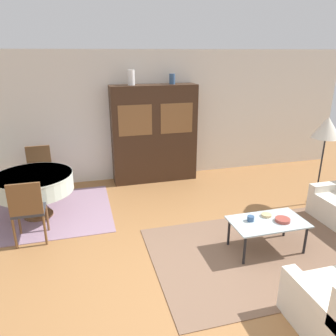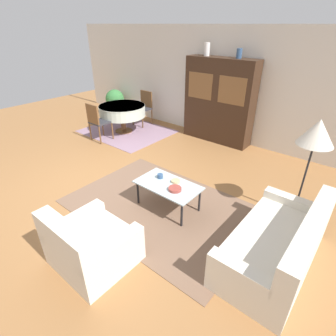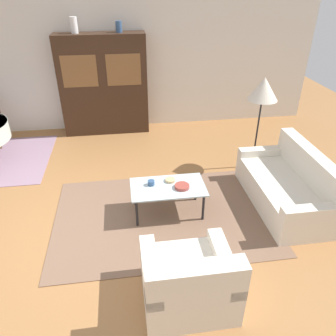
{
  "view_description": "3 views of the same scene",
  "coord_description": "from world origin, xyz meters",
  "px_view_note": "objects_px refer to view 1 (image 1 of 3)",
  "views": [
    {
      "loc": [
        -1.05,
        -3.21,
        2.65
      ],
      "look_at": [
        0.2,
        1.4,
        0.95
      ],
      "focal_mm": 35.0,
      "sensor_mm": 36.0,
      "label": 1
    },
    {
      "loc": [
        3.58,
        -2.44,
        2.7
      ],
      "look_at": [
        1.33,
        0.29,
        0.75
      ],
      "focal_mm": 28.0,
      "sensor_mm": 36.0,
      "label": 2
    },
    {
      "loc": [
        0.79,
        -3.45,
        3.0
      ],
      "look_at": [
        1.33,
        0.29,
        0.75
      ],
      "focal_mm": 35.0,
      "sensor_mm": 36.0,
      "label": 3
    }
  ],
  "objects_px": {
    "coffee_table": "(268,224)",
    "vase_tall": "(131,78)",
    "display_cabinet": "(154,134)",
    "vase_short": "(172,79)",
    "floor_lamp": "(327,130)",
    "bowl_small": "(266,215)",
    "dining_table": "(34,183)",
    "bowl": "(283,220)",
    "cup": "(251,218)",
    "dining_chair_near": "(28,208)",
    "dining_chair_far": "(39,169)"
  },
  "relations": [
    {
      "from": "coffee_table",
      "to": "cup",
      "type": "relative_size",
      "value": 10.96
    },
    {
      "from": "coffee_table",
      "to": "floor_lamp",
      "type": "relative_size",
      "value": 0.65
    },
    {
      "from": "dining_table",
      "to": "vase_tall",
      "type": "height_order",
      "value": "vase_tall"
    },
    {
      "from": "floor_lamp",
      "to": "vase_short",
      "type": "distance_m",
      "value": 3.05
    },
    {
      "from": "coffee_table",
      "to": "bowl_small",
      "type": "height_order",
      "value": "bowl_small"
    },
    {
      "from": "bowl",
      "to": "bowl_small",
      "type": "relative_size",
      "value": 1.43
    },
    {
      "from": "dining_chair_far",
      "to": "bowl_small",
      "type": "bearing_deg",
      "value": 141.1
    },
    {
      "from": "bowl",
      "to": "display_cabinet",
      "type": "bearing_deg",
      "value": 109.13
    },
    {
      "from": "bowl_small",
      "to": "floor_lamp",
      "type": "bearing_deg",
      "value": 30.58
    },
    {
      "from": "coffee_table",
      "to": "bowl",
      "type": "bearing_deg",
      "value": -17.66
    },
    {
      "from": "dining_chair_far",
      "to": "vase_short",
      "type": "relative_size",
      "value": 4.72
    },
    {
      "from": "display_cabinet",
      "to": "dining_chair_far",
      "type": "relative_size",
      "value": 2.09
    },
    {
      "from": "display_cabinet",
      "to": "vase_short",
      "type": "relative_size",
      "value": 9.89
    },
    {
      "from": "cup",
      "to": "dining_chair_near",
      "type": "bearing_deg",
      "value": 161.65
    },
    {
      "from": "coffee_table",
      "to": "display_cabinet",
      "type": "distance_m",
      "value": 3.25
    },
    {
      "from": "dining_table",
      "to": "vase_tall",
      "type": "xyz_separation_m",
      "value": [
        1.86,
        1.16,
        1.57
      ]
    },
    {
      "from": "display_cabinet",
      "to": "vase_short",
      "type": "xyz_separation_m",
      "value": [
        0.39,
        0.0,
        1.12
      ]
    },
    {
      "from": "dining_chair_near",
      "to": "bowl_small",
      "type": "bearing_deg",
      "value": -15.9
    },
    {
      "from": "floor_lamp",
      "to": "bowl",
      "type": "relative_size",
      "value": 7.91
    },
    {
      "from": "display_cabinet",
      "to": "floor_lamp",
      "type": "distance_m",
      "value": 3.27
    },
    {
      "from": "dining_chair_near",
      "to": "bowl",
      "type": "height_order",
      "value": "dining_chair_near"
    },
    {
      "from": "cup",
      "to": "vase_tall",
      "type": "xyz_separation_m",
      "value": [
        -1.11,
        3.0,
        1.69
      ]
    },
    {
      "from": "bowl_small",
      "to": "vase_tall",
      "type": "height_order",
      "value": "vase_tall"
    },
    {
      "from": "dining_chair_near",
      "to": "bowl_small",
      "type": "relative_size",
      "value": 6.81
    },
    {
      "from": "dining_chair_far",
      "to": "cup",
      "type": "distance_m",
      "value": 4.01
    },
    {
      "from": "floor_lamp",
      "to": "bowl",
      "type": "xyz_separation_m",
      "value": [
        -1.51,
        -1.16,
        -0.91
      ]
    },
    {
      "from": "dining_chair_far",
      "to": "floor_lamp",
      "type": "height_order",
      "value": "floor_lamp"
    },
    {
      "from": "bowl_small",
      "to": "dining_chair_far",
      "type": "bearing_deg",
      "value": 141.1
    },
    {
      "from": "dining_table",
      "to": "floor_lamp",
      "type": "bearing_deg",
      "value": -9.33
    },
    {
      "from": "floor_lamp",
      "to": "vase_tall",
      "type": "distance_m",
      "value": 3.7
    },
    {
      "from": "bowl_small",
      "to": "vase_short",
      "type": "xyz_separation_m",
      "value": [
        -0.56,
        2.94,
        1.66
      ]
    },
    {
      "from": "dining_table",
      "to": "dining_chair_near",
      "type": "height_order",
      "value": "dining_chair_near"
    },
    {
      "from": "display_cabinet",
      "to": "dining_chair_near",
      "type": "xyz_separation_m",
      "value": [
        -2.3,
        -2.01,
        -0.45
      ]
    },
    {
      "from": "coffee_table",
      "to": "display_cabinet",
      "type": "height_order",
      "value": "display_cabinet"
    },
    {
      "from": "coffee_table",
      "to": "dining_table",
      "type": "height_order",
      "value": "dining_table"
    },
    {
      "from": "coffee_table",
      "to": "display_cabinet",
      "type": "relative_size",
      "value": 0.51
    },
    {
      "from": "cup",
      "to": "vase_short",
      "type": "height_order",
      "value": "vase_short"
    },
    {
      "from": "dining_table",
      "to": "vase_tall",
      "type": "bearing_deg",
      "value": 31.93
    },
    {
      "from": "display_cabinet",
      "to": "bowl_small",
      "type": "bearing_deg",
      "value": -72.08
    },
    {
      "from": "floor_lamp",
      "to": "vase_short",
      "type": "xyz_separation_m",
      "value": [
        -2.2,
        1.97,
        0.74
      ]
    },
    {
      "from": "coffee_table",
      "to": "cup",
      "type": "xyz_separation_m",
      "value": [
        -0.23,
        0.07,
        0.08
      ]
    },
    {
      "from": "dining_chair_far",
      "to": "vase_tall",
      "type": "xyz_separation_m",
      "value": [
        1.86,
        0.31,
        1.61
      ]
    },
    {
      "from": "floor_lamp",
      "to": "dining_table",
      "type": "bearing_deg",
      "value": 170.67
    },
    {
      "from": "dining_chair_near",
      "to": "vase_short",
      "type": "distance_m",
      "value": 3.71
    },
    {
      "from": "display_cabinet",
      "to": "dining_chair_near",
      "type": "height_order",
      "value": "display_cabinet"
    },
    {
      "from": "dining_table",
      "to": "floor_lamp",
      "type": "distance_m",
      "value": 5.02
    },
    {
      "from": "floor_lamp",
      "to": "cup",
      "type": "distance_m",
      "value": 2.36
    },
    {
      "from": "display_cabinet",
      "to": "cup",
      "type": "relative_size",
      "value": 21.39
    },
    {
      "from": "coffee_table",
      "to": "vase_tall",
      "type": "relative_size",
      "value": 3.57
    },
    {
      "from": "vase_short",
      "to": "dining_chair_near",
      "type": "bearing_deg",
      "value": -143.27
    }
  ]
}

